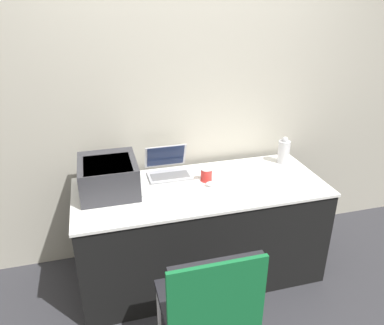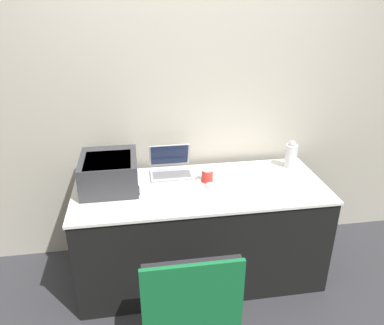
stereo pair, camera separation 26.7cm
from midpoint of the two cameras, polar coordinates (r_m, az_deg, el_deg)
ground_plane at (r=2.91m, az=5.31°, el=-20.94°), size 14.00×14.00×0.00m
wall_back at (r=2.96m, az=2.37°, el=9.43°), size 8.00×0.05×2.60m
table at (r=2.93m, az=3.87°, el=-10.49°), size 1.83×0.75×0.78m
printer at (r=2.70m, az=-9.78°, el=-1.38°), size 0.40×0.44×0.23m
laptop_left at (r=2.89m, az=-0.60°, el=-0.83°), size 0.33×0.29×0.21m
external_keyboard at (r=2.69m, az=-0.40°, el=-3.87°), size 0.45×0.14×0.02m
coffee_cup at (r=2.78m, az=5.09°, el=-2.00°), size 0.09×0.09×0.10m
mouse at (r=2.72m, az=5.55°, el=-3.45°), size 0.07×0.04×0.04m
metal_pitcher at (r=3.12m, az=17.24°, el=1.03°), size 0.10×0.10×0.23m
chair at (r=2.09m, az=3.52°, el=-20.80°), size 0.50×0.48×0.94m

